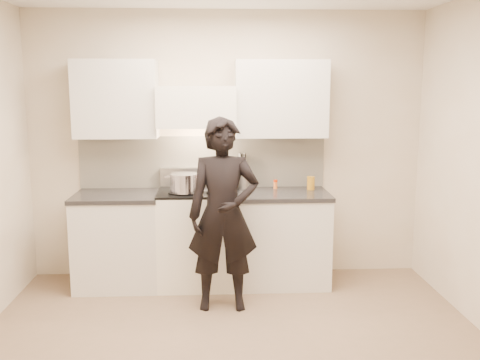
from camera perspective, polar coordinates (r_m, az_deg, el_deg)
The scene contains 11 objects.
ground_plane at distance 4.18m, azimuth -0.65°, elevation -17.73°, with size 4.00×4.00×0.00m, color #7F644D.
room_shell at distance 4.09m, azimuth -1.71°, elevation 5.11°, with size 4.04×3.54×2.70m.
stove at distance 5.34m, azimuth -4.50°, elevation -6.09°, with size 0.76×0.65×0.96m.
counter_right at distance 5.38m, azimuth 4.42°, elevation -6.11°, with size 0.92×0.67×0.92m.
counter_left at distance 5.42m, azimuth -12.83°, elevation -6.21°, with size 0.82×0.67×0.92m.
wok at distance 5.30m, azimuth -2.40°, elevation 0.23°, with size 0.35×0.43×0.28m.
stock_pot at distance 5.07m, azimuth -5.97°, elevation -0.31°, with size 0.37×0.30×0.18m.
utensil_crock at distance 5.44m, azimuth 0.22°, elevation 0.26°, with size 0.13×0.13×0.36m.
spice_jar at distance 5.44m, azimuth 3.80°, elevation -0.44°, with size 0.04×0.04×0.09m.
oil_glass at distance 5.42m, azimuth 7.56°, elevation -0.33°, with size 0.08×0.08×0.13m.
person at distance 4.65m, azimuth -1.78°, elevation -3.72°, with size 0.62×0.41×1.69m, color black.
Camera 1 is at (-0.14, -3.71, 1.93)m, focal length 40.00 mm.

